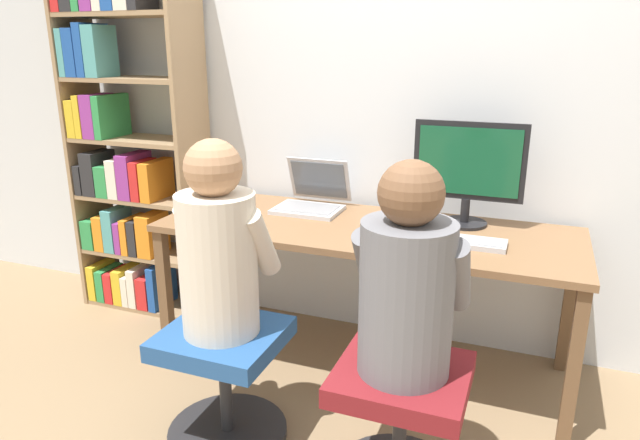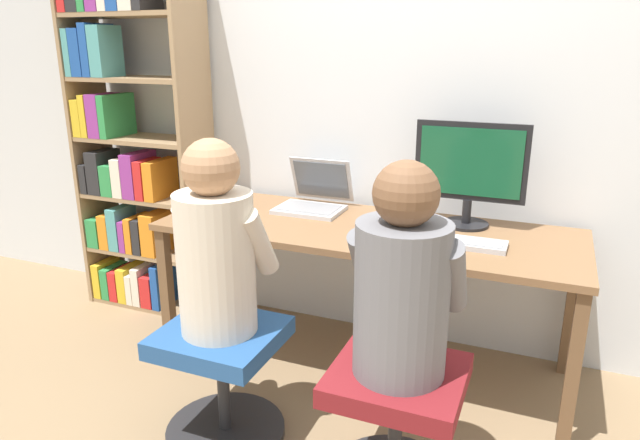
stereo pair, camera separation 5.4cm
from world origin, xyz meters
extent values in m
plane|color=#846B4C|center=(0.00, 0.00, 0.00)|extent=(14.00, 14.00, 0.00)
cube|color=silver|center=(0.00, 0.75, 1.30)|extent=(10.00, 0.05, 2.60)
cube|color=brown|center=(0.00, 0.34, 0.69)|extent=(1.88, 0.69, 0.03)
cube|color=brown|center=(-0.90, 0.04, 0.34)|extent=(0.05, 0.05, 0.68)
cube|color=brown|center=(0.90, 0.04, 0.34)|extent=(0.05, 0.05, 0.68)
cube|color=brown|center=(-0.90, 0.65, 0.34)|extent=(0.05, 0.05, 0.68)
cube|color=brown|center=(0.90, 0.65, 0.34)|extent=(0.05, 0.05, 0.68)
cylinder|color=black|center=(0.41, 0.54, 0.71)|extent=(0.20, 0.20, 0.01)
cylinder|color=black|center=(0.41, 0.54, 0.77)|extent=(0.04, 0.04, 0.11)
cube|color=black|center=(0.41, 0.54, 1.00)|extent=(0.49, 0.02, 0.35)
cube|color=#144C2D|center=(0.41, 0.53, 1.00)|extent=(0.44, 0.01, 0.30)
cube|color=#B7B7BC|center=(-0.34, 0.47, 0.72)|extent=(0.32, 0.24, 0.02)
cube|color=gray|center=(-0.34, 0.47, 0.73)|extent=(0.28, 0.18, 0.00)
cube|color=#B7B7BC|center=(-0.34, 0.63, 0.84)|extent=(0.32, 0.09, 0.22)
cube|color=slate|center=(-0.34, 0.62, 0.84)|extent=(0.28, 0.07, 0.19)
cube|color=#B2B2B7|center=(0.41, 0.26, 0.72)|extent=(0.42, 0.13, 0.02)
cube|color=#97979C|center=(0.41, 0.26, 0.73)|extent=(0.38, 0.11, 0.00)
ellipsoid|color=#99999E|center=(0.13, 0.27, 0.72)|extent=(0.06, 0.10, 0.03)
cylinder|color=#262628|center=(0.35, -0.38, 0.22)|extent=(0.05, 0.05, 0.36)
cube|color=maroon|center=(0.35, -0.38, 0.44)|extent=(0.43, 0.41, 0.07)
cylinder|color=#262628|center=(-0.34, -0.37, 0.02)|extent=(0.47, 0.47, 0.04)
cylinder|color=#262628|center=(-0.34, -0.37, 0.22)|extent=(0.05, 0.05, 0.36)
cube|color=#234C84|center=(-0.34, -0.37, 0.44)|extent=(0.43, 0.41, 0.07)
cylinder|color=slate|center=(0.35, -0.38, 0.73)|extent=(0.30, 0.30, 0.51)
sphere|color=brown|center=(0.35, -0.38, 1.07)|extent=(0.20, 0.20, 0.20)
cylinder|color=slate|center=(0.21, -0.31, 0.80)|extent=(0.08, 0.22, 0.28)
cylinder|color=slate|center=(0.50, -0.31, 0.80)|extent=(0.08, 0.22, 0.28)
cylinder|color=beige|center=(-0.34, -0.37, 0.74)|extent=(0.28, 0.28, 0.53)
sphere|color=#A87A56|center=(-0.34, -0.37, 1.09)|extent=(0.20, 0.20, 0.20)
cylinder|color=beige|center=(-0.48, -0.29, 0.81)|extent=(0.08, 0.22, 0.29)
cylinder|color=beige|center=(-0.21, -0.29, 0.81)|extent=(0.08, 0.22, 0.29)
cube|color=#997A56|center=(-1.75, 0.54, 0.99)|extent=(0.02, 0.31, 1.98)
cube|color=#997A56|center=(-1.02, 0.54, 0.99)|extent=(0.02, 0.31, 1.98)
cube|color=#997A56|center=(-1.39, 0.54, 0.01)|extent=(0.71, 0.30, 0.02)
cube|color=#997A56|center=(-1.39, 0.54, 0.34)|extent=(0.71, 0.30, 0.02)
cube|color=#997A56|center=(-1.39, 0.54, 0.66)|extent=(0.71, 0.30, 0.02)
cube|color=#997A56|center=(-1.39, 0.54, 0.99)|extent=(0.71, 0.30, 0.02)
cube|color=#997A56|center=(-1.39, 0.54, 1.32)|extent=(0.71, 0.30, 0.02)
cube|color=#997A56|center=(-1.39, 0.54, 1.64)|extent=(0.71, 0.30, 0.02)
cube|color=gold|center=(-1.71, 0.49, 0.13)|extent=(0.05, 0.20, 0.21)
cube|color=#2D8C47|center=(-1.64, 0.48, 0.12)|extent=(0.05, 0.19, 0.19)
cube|color=red|center=(-1.58, 0.49, 0.12)|extent=(0.06, 0.20, 0.18)
cube|color=gold|center=(-1.52, 0.49, 0.13)|extent=(0.06, 0.20, 0.21)
cube|color=silver|center=(-1.46, 0.51, 0.11)|extent=(0.04, 0.24, 0.18)
cube|color=silver|center=(-1.41, 0.50, 0.14)|extent=(0.05, 0.22, 0.23)
cube|color=red|center=(-1.34, 0.51, 0.12)|extent=(0.07, 0.24, 0.19)
cube|color=#1E4C9E|center=(-1.27, 0.50, 0.15)|extent=(0.05, 0.23, 0.26)
cube|color=#2D8C47|center=(-1.69, 0.51, 0.44)|extent=(0.08, 0.23, 0.17)
cube|color=orange|center=(-1.61, 0.50, 0.45)|extent=(0.07, 0.22, 0.20)
cube|color=teal|center=(-1.54, 0.48, 0.47)|extent=(0.07, 0.18, 0.25)
cube|color=#8C338C|center=(-1.47, 0.52, 0.44)|extent=(0.04, 0.26, 0.18)
cube|color=orange|center=(-1.43, 0.48, 0.45)|extent=(0.04, 0.19, 0.20)
cube|color=#262628|center=(-1.37, 0.51, 0.45)|extent=(0.05, 0.23, 0.20)
cube|color=orange|center=(-1.29, 0.48, 0.47)|extent=(0.09, 0.19, 0.24)
cube|color=#262628|center=(-1.71, 0.50, 0.76)|extent=(0.05, 0.22, 0.17)
cube|color=#262628|center=(-1.63, 0.49, 0.80)|extent=(0.09, 0.20, 0.24)
cube|color=#2D8C47|center=(-1.54, 0.49, 0.76)|extent=(0.08, 0.20, 0.17)
cube|color=silver|center=(-1.47, 0.49, 0.78)|extent=(0.07, 0.20, 0.21)
cube|color=#8C338C|center=(-1.39, 0.50, 0.80)|extent=(0.08, 0.22, 0.25)
cube|color=red|center=(-1.32, 0.48, 0.78)|extent=(0.05, 0.19, 0.21)
cube|color=orange|center=(-1.25, 0.51, 0.78)|extent=(0.06, 0.24, 0.21)
cube|color=gold|center=(-1.70, 0.50, 1.10)|extent=(0.06, 0.23, 0.20)
cube|color=gold|center=(-1.65, 0.48, 1.12)|extent=(0.04, 0.19, 0.23)
cube|color=#8C338C|center=(-1.58, 0.49, 1.12)|extent=(0.08, 0.20, 0.23)
cube|color=#2D8C47|center=(-1.52, 0.51, 1.12)|extent=(0.04, 0.25, 0.23)
cube|color=teal|center=(-1.71, 0.49, 1.45)|extent=(0.04, 0.20, 0.25)
cube|color=#1E4C9E|center=(-1.65, 0.49, 1.45)|extent=(0.07, 0.20, 0.25)
cube|color=#1E4C9E|center=(-1.59, 0.50, 1.47)|extent=(0.05, 0.22, 0.27)
cube|color=teal|center=(-1.52, 0.48, 1.46)|extent=(0.08, 0.18, 0.26)
camera|label=1|loc=(0.69, -2.02, 1.50)|focal=32.00mm
camera|label=2|loc=(0.74, -2.00, 1.50)|focal=32.00mm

